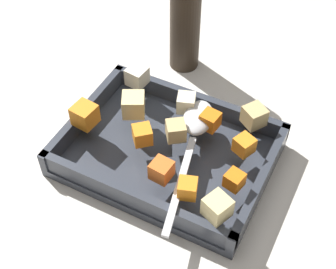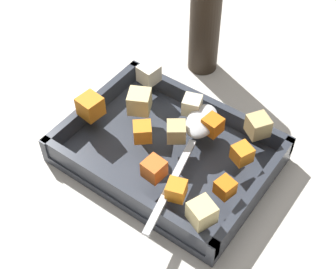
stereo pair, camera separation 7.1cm
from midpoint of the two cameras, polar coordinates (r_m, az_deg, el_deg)
ground_plane at (r=0.76m, az=1.37°, el=-2.40°), size 4.00×4.00×0.00m
baking_dish at (r=0.74m, az=2.74°, el=-2.30°), size 0.30×0.22×0.05m
carrot_chunk_near_right at (r=0.70m, az=11.47°, el=-2.36°), size 0.03×0.03×0.02m
carrot_chunk_far_right at (r=0.73m, az=7.98°, el=0.94°), size 0.03×0.03×0.03m
carrot_chunk_mid_left at (r=0.66m, az=9.71°, el=-6.25°), size 0.03×0.03×0.02m
carrot_chunk_center at (r=0.67m, az=1.44°, el=-4.19°), size 0.03×0.03×0.03m
carrot_chunk_heap_top at (r=0.71m, az=-0.12°, el=0.15°), size 0.04×0.04×0.03m
carrot_chunk_heap_side at (r=0.75m, az=-6.29°, el=3.11°), size 0.04×0.04×0.03m
carrot_chunk_corner_se at (r=0.65m, az=4.12°, el=-6.61°), size 0.03×0.03×0.02m
potato_chunk_corner_nw at (r=0.75m, az=-0.61°, el=3.70°), size 0.04×0.04×0.03m
potato_chunk_back_center at (r=0.63m, az=7.21°, el=-9.17°), size 0.04×0.04×0.03m
potato_chunk_corner_sw at (r=0.73m, az=13.13°, el=0.85°), size 0.04×0.04×0.03m
potato_chunk_front_center at (r=0.75m, az=5.52°, el=3.26°), size 0.03×0.03×0.03m
potato_chunk_mid_right at (r=0.71m, az=3.82°, el=0.18°), size 0.04×0.04×0.03m
parsnip_chunk_under_handle at (r=0.80m, az=0.33°, el=6.93°), size 0.03×0.03×0.03m
serving_spoon at (r=0.72m, az=6.34°, el=0.62°), size 0.08×0.24×0.02m
pepper_mill at (r=0.85m, az=6.80°, el=13.12°), size 0.05×0.05×0.23m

